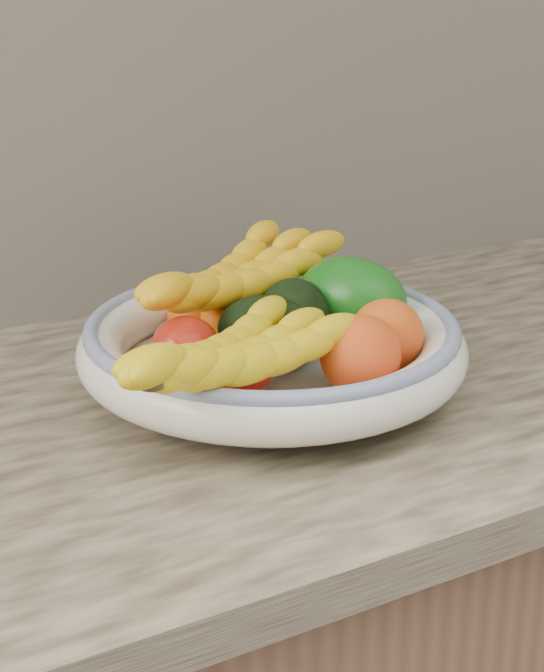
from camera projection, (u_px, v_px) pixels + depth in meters
The scene contains 13 objects.
fruit_bowl at pixel (272, 347), 1.03m from camera, with size 0.39×0.39×0.08m.
clementine_back_left at pixel (193, 316), 1.10m from camera, with size 0.06×0.06×0.05m, color #E45F04.
clementine_back_right at pixel (234, 309), 1.12m from camera, with size 0.06×0.06×0.05m, color #FE5405.
clementine_back_mid at pixel (224, 320), 1.09m from camera, with size 0.06×0.06×0.05m, color #E96204.
tomato_left at pixel (185, 347), 0.99m from camera, with size 0.07×0.07×0.06m, color red.
tomato_near_left at pixel (241, 363), 0.96m from camera, with size 0.07×0.07×0.06m, color red.
avocado_center at pixel (268, 332), 1.03m from camera, with size 0.07×0.11×0.07m, color black.
avocado_right at pixel (294, 317), 1.07m from camera, with size 0.08×0.11×0.08m, color black.
green_mango at pixel (351, 298), 1.09m from camera, with size 0.08×0.12×0.09m, color #105911.
peach_front at pixel (360, 355), 0.96m from camera, with size 0.08×0.08×0.08m, color orange.
peach_right at pixel (387, 335), 1.01m from camera, with size 0.07×0.07×0.07m, color orange.
banana_bunch_back at pixel (235, 286), 1.09m from camera, with size 0.31×0.11×0.09m, color yellow, non-canonical shape.
banana_bunch_front at pixel (233, 364), 0.90m from camera, with size 0.28×0.11×0.08m, color yellow, non-canonical shape.
Camera 1 is at (-0.48, 0.82, 1.32)m, focal length 55.00 mm.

